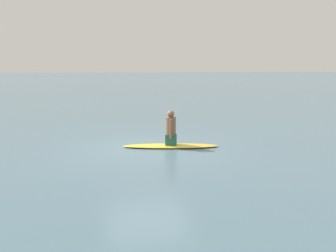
% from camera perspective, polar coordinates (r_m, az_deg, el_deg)
% --- Properties ---
extents(ground_plane, '(400.00, 400.00, 0.00)m').
position_cam_1_polar(ground_plane, '(10.58, -3.54, -3.54)').
color(ground_plane, slate).
extents(surfboard, '(2.97, 1.25, 0.08)m').
position_cam_1_polar(surfboard, '(10.58, 0.46, -3.29)').
color(surfboard, gold).
rests_on(surfboard, ground).
extents(person_paddler, '(0.40, 0.47, 1.06)m').
position_cam_1_polar(person_paddler, '(10.48, 0.47, -0.52)').
color(person_paddler, '#26664C').
rests_on(person_paddler, surfboard).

